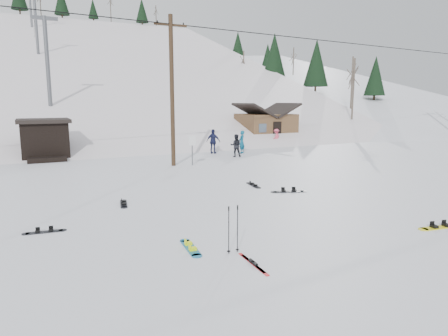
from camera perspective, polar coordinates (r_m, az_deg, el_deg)
name	(u,v)px	position (r m, az deg, el deg)	size (l,w,h in m)	color
ground	(267,240)	(11.87, 6.13, -10.19)	(200.00, 200.00, 0.00)	silver
ski_slope	(77,204)	(66.64, -20.32, -4.87)	(60.00, 75.00, 45.00)	white
ridge_right	(295,182)	(75.45, 10.11, -1.99)	(34.00, 85.00, 36.00)	silver
treeline_right	(317,125)	(66.52, 13.09, 5.94)	(20.00, 60.00, 10.00)	black
treeline_crest	(57,119)	(95.68, -22.75, 6.50)	(50.00, 6.00, 10.00)	black
utility_pole	(172,89)	(24.75, -7.44, 11.11)	(2.00, 0.26, 9.00)	#3A2819
trail_sign	(192,145)	(24.88, -4.55, 3.29)	(0.50, 0.09, 1.85)	#595B60
lift_hut	(45,139)	(30.48, -24.25, 3.81)	(3.40, 4.10, 2.75)	black
lift_tower_near	(47,56)	(39.64, -23.97, 14.40)	(2.20, 0.36, 8.00)	#595B60
lift_tower_mid	(36,19)	(60.33, -25.30, 18.63)	(2.20, 0.36, 8.00)	#595B60
lift_tower_far	(30,1)	(81.20, -25.98, 20.69)	(2.20, 0.36, 8.00)	#595B60
cabin	(266,126)	(39.55, 5.98, 5.92)	(5.39, 4.40, 3.77)	brown
hero_snowboard	(190,247)	(11.21, -4.81, -11.23)	(0.40, 1.49, 0.10)	#1871A0
hero_skis	(253,263)	(10.20, 4.18, -13.42)	(0.16, 1.50, 0.08)	red
ski_poles	(233,229)	(10.67, 1.31, -8.69)	(0.36, 0.09, 1.29)	black
board_scatter_a	(44,232)	(13.62, -24.27, -8.28)	(1.28, 0.36, 0.09)	black
board_scatter_b	(124,204)	(16.17, -14.15, -4.94)	(0.46, 1.35, 0.10)	black
board_scatter_d	(289,191)	(17.95, 9.24, -3.31)	(1.57, 0.77, 0.12)	black
board_scatter_e	(440,227)	(14.60, 28.47, -7.40)	(1.61, 0.50, 0.11)	yellow
board_scatter_f	(253,185)	(19.09, 4.22, -2.45)	(0.43, 1.43, 0.10)	black
skier_teal	(242,142)	(30.58, 2.54, 3.72)	(0.63, 0.41, 1.73)	#0B5171
skier_dark	(236,145)	(28.74, 1.70, 3.24)	(0.79, 0.61, 1.62)	black
skier_pink	(276,137)	(36.72, 7.48, 4.43)	(0.94, 0.54, 1.46)	#E3506B
skier_navy	(213,141)	(30.39, -1.54, 3.81)	(1.09, 0.45, 1.86)	#191D3F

